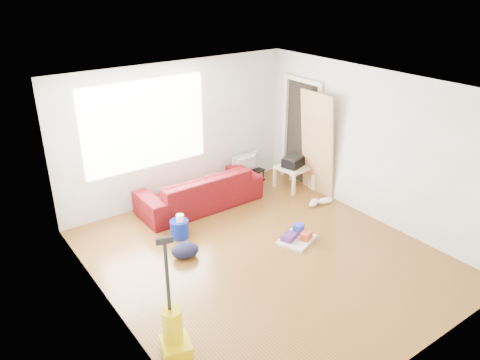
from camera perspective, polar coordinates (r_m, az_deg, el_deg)
room at (r=6.57m, az=2.87°, el=0.67°), size 4.51×5.01×2.51m
sofa at (r=8.46m, az=-4.87°, el=-3.14°), size 2.21×0.86×0.64m
tv_stand at (r=9.23m, az=0.90°, el=0.32°), size 0.75×0.55×0.25m
tv at (r=9.11m, az=0.91°, el=2.02°), size 0.62×0.08×0.36m
side_table at (r=9.04m, az=6.48°, el=1.26°), size 0.60×0.60×0.44m
printer at (r=8.97m, az=6.53°, el=2.27°), size 0.47×0.40×0.21m
bucket at (r=7.55m, az=-7.34°, el=-6.87°), size 0.34×0.34×0.29m
toilet_paper at (r=7.43m, az=-7.26°, el=-5.60°), size 0.12×0.12×0.11m
cleaning_tray at (r=7.42m, az=6.94°, el=-6.90°), size 0.68×0.62×0.20m
backpack at (r=7.06m, az=-6.67°, el=-9.28°), size 0.47×0.41×0.22m
sneakers at (r=8.55m, az=9.69°, el=-2.63°), size 0.54×0.28×0.12m
vacuum at (r=5.38m, az=-8.04°, el=-18.18°), size 0.39×0.42×1.47m
door_panel at (r=9.03m, az=8.98°, el=-1.49°), size 0.24×0.78×1.95m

